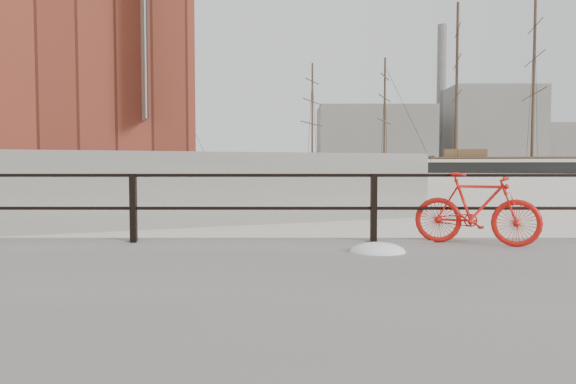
% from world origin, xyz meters
% --- Properties ---
extents(far_quay, '(78.44, 148.07, 1.80)m').
position_xyz_m(far_quay, '(-40.00, 72.00, 0.90)').
color(far_quay, gray).
rests_on(far_quay, ground).
extents(bicycle, '(1.65, 0.91, 1.02)m').
position_xyz_m(bicycle, '(-2.09, -0.37, 0.86)').
color(bicycle, red).
rests_on(bicycle, promenade).
extents(barque_black, '(63.23, 33.01, 34.11)m').
position_xyz_m(barque_black, '(41.14, 89.02, 0.00)').
color(barque_black, black).
rests_on(barque_black, ground).
extents(schooner_mid, '(27.77, 19.33, 18.70)m').
position_xyz_m(schooner_mid, '(4.59, 73.20, 0.00)').
color(schooner_mid, beige).
rests_on(schooner_mid, ground).
extents(schooner_left, '(23.62, 11.59, 17.71)m').
position_xyz_m(schooner_left, '(-29.34, 77.61, 0.00)').
color(schooner_left, beige).
rests_on(schooner_left, ground).
extents(workboat_near, '(12.96, 6.03, 7.00)m').
position_xyz_m(workboat_near, '(-25.53, 33.70, 0.00)').
color(workboat_near, black).
rests_on(workboat_near, ground).
extents(workboat_far, '(11.38, 6.27, 7.00)m').
position_xyz_m(workboat_far, '(-30.39, 42.38, 0.00)').
color(workboat_far, black).
rests_on(workboat_far, ground).
extents(apartment_mustard, '(26.02, 22.15, 22.20)m').
position_xyz_m(apartment_mustard, '(-29.49, 40.65, 12.90)').
color(apartment_mustard, gold).
rests_on(apartment_mustard, far_quay).
extents(apartment_cream, '(24.16, 21.40, 21.20)m').
position_xyz_m(apartment_cream, '(-38.11, 61.98, 12.40)').
color(apartment_cream, beige).
rests_on(apartment_cream, far_quay).
extents(apartment_grey, '(26.02, 22.15, 23.20)m').
position_xyz_m(apartment_grey, '(-46.35, 82.38, 13.40)').
color(apartment_grey, '#A8A8A2').
rests_on(apartment_grey, far_quay).
extents(apartment_brick, '(27.87, 22.90, 21.20)m').
position_xyz_m(apartment_brick, '(-54.97, 103.70, 12.40)').
color(apartment_brick, brown).
rests_on(apartment_brick, far_quay).
extents(industrial_west, '(32.00, 18.00, 18.00)m').
position_xyz_m(industrial_west, '(20.00, 140.00, 9.00)').
color(industrial_west, gray).
rests_on(industrial_west, ground).
extents(industrial_mid, '(26.00, 20.00, 24.00)m').
position_xyz_m(industrial_mid, '(55.00, 145.00, 12.00)').
color(industrial_mid, gray).
rests_on(industrial_mid, ground).
extents(industrial_east, '(20.00, 16.00, 14.00)m').
position_xyz_m(industrial_east, '(78.00, 150.00, 7.00)').
color(industrial_east, gray).
rests_on(industrial_east, ground).
extents(smokestack, '(2.80, 2.80, 44.00)m').
position_xyz_m(smokestack, '(42.00, 150.00, 22.00)').
color(smokestack, gray).
rests_on(smokestack, ground).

